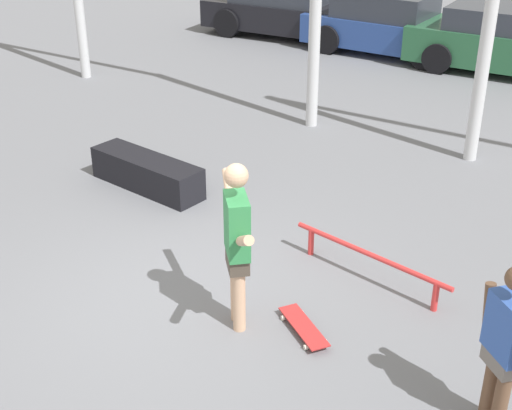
# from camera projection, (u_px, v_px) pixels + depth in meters

# --- Properties ---
(ground_plane) EXTENTS (36.00, 36.00, 0.00)m
(ground_plane) POSITION_uv_depth(u_px,v_px,m) (180.00, 302.00, 7.71)
(ground_plane) COLOR slate
(skateboarder) EXTENTS (1.10, 1.21, 1.80)m
(skateboarder) POSITION_uv_depth(u_px,v_px,m) (237.00, 239.00, 6.91)
(skateboarder) COLOR #DBAD89
(skateboarder) RESTS_ON ground_plane
(skateboard) EXTENTS (0.76, 0.61, 0.08)m
(skateboard) POSITION_uv_depth(u_px,v_px,m) (304.00, 327.00, 7.22)
(skateboard) COLOR red
(skateboard) RESTS_ON ground_plane
(grind_box) EXTENTS (1.89, 0.73, 0.47)m
(grind_box) POSITION_uv_depth(u_px,v_px,m) (147.00, 173.00, 10.19)
(grind_box) COLOR black
(grind_box) RESTS_ON ground_plane
(grind_rail) EXTENTS (2.04, 0.45, 0.37)m
(grind_rail) POSITION_uv_depth(u_px,v_px,m) (370.00, 259.00, 7.98)
(grind_rail) COLOR red
(grind_rail) RESTS_ON ground_plane
(parked_car_black) EXTENTS (4.32, 2.18, 1.44)m
(parked_car_black) POSITION_uv_depth(u_px,v_px,m) (287.00, 8.00, 18.20)
(parked_car_black) COLOR black
(parked_car_black) RESTS_ON ground_plane
(parked_car_blue) EXTENTS (3.94, 1.92, 1.41)m
(parked_car_blue) POSITION_uv_depth(u_px,v_px,m) (388.00, 24.00, 16.64)
(parked_car_blue) COLOR #284793
(parked_car_blue) RESTS_ON ground_plane
(parked_car_green) EXTENTS (4.33, 2.05, 1.39)m
(parked_car_green) POSITION_uv_depth(u_px,v_px,m) (511.00, 41.00, 15.23)
(parked_car_green) COLOR #28603D
(parked_car_green) RESTS_ON ground_plane
(bystander) EXTENTS (0.59, 0.55, 1.55)m
(bystander) POSITION_uv_depth(u_px,v_px,m) (505.00, 343.00, 5.73)
(bystander) COLOR brown
(bystander) RESTS_ON ground_plane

